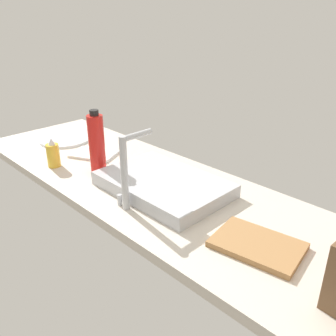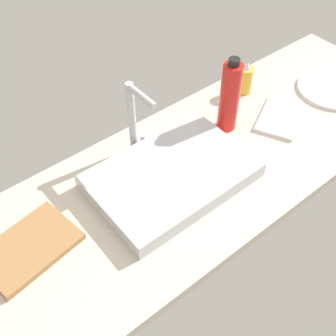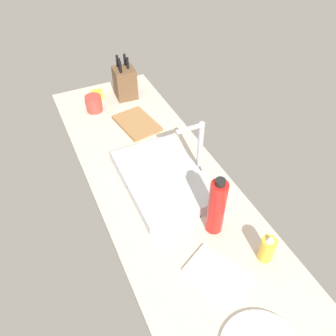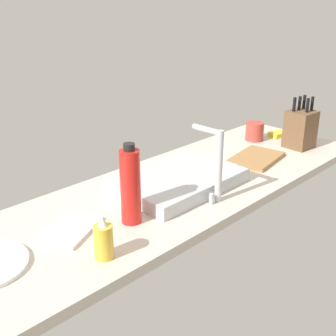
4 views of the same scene
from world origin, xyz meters
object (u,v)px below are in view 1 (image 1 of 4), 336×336
(faucet, at_px, (127,167))
(dinner_plate, at_px, (65,139))
(water_bottle, at_px, (97,144))
(soap_bottle, at_px, (53,154))
(sink_basin, at_px, (163,184))
(cutting_board, at_px, (257,245))
(dish_towel, at_px, (94,154))

(faucet, height_order, dinner_plate, faucet)
(dinner_plate, bearing_deg, water_bottle, 167.25)
(soap_bottle, xyz_separation_m, dinner_plate, (0.26, -0.20, -0.05))
(soap_bottle, distance_m, water_bottle, 0.22)
(sink_basin, distance_m, water_bottle, 0.33)
(sink_basin, height_order, faucet, faucet)
(faucet, relative_size, water_bottle, 0.98)
(cutting_board, xyz_separation_m, dinner_plate, (1.20, -0.08, -0.00))
(soap_bottle, bearing_deg, dinner_plate, -37.47)
(soap_bottle, height_order, dish_towel, soap_bottle)
(dinner_plate, bearing_deg, cutting_board, 176.37)
(faucet, distance_m, dish_towel, 0.54)
(water_bottle, height_order, dish_towel, water_bottle)
(faucet, distance_m, cutting_board, 0.47)
(sink_basin, height_order, cutting_board, sink_basin)
(cutting_board, bearing_deg, soap_bottle, 7.72)
(cutting_board, relative_size, water_bottle, 0.92)
(water_bottle, height_order, dinner_plate, water_bottle)
(sink_basin, xyz_separation_m, cutting_board, (-0.44, 0.05, -0.02))
(soap_bottle, relative_size, dinner_plate, 0.50)
(dinner_plate, bearing_deg, sink_basin, 178.17)
(sink_basin, distance_m, faucet, 0.21)
(faucet, bearing_deg, cutting_board, -164.94)
(cutting_board, bearing_deg, dish_towel, -4.04)
(cutting_board, height_order, soap_bottle, soap_bottle)
(dinner_plate, bearing_deg, dish_towel, 177.71)
(faucet, bearing_deg, soap_bottle, 1.07)
(sink_basin, bearing_deg, soap_bottle, 19.92)
(sink_basin, bearing_deg, dinner_plate, -1.83)
(faucet, bearing_deg, water_bottle, -16.38)
(cutting_board, distance_m, soap_bottle, 0.94)
(faucet, height_order, water_bottle, water_bottle)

